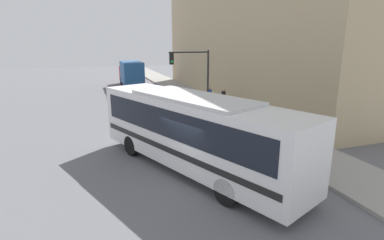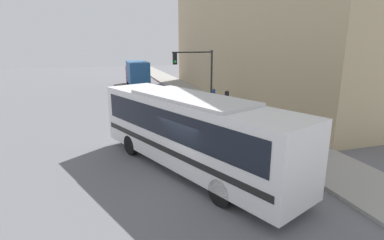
{
  "view_description": "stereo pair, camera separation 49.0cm",
  "coord_description": "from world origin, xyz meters",
  "px_view_note": "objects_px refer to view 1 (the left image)",
  "views": [
    {
      "loc": [
        -3.82,
        -10.43,
        5.45
      ],
      "look_at": [
        1.17,
        4.04,
        1.42
      ],
      "focal_mm": 28.0,
      "sensor_mm": 36.0,
      "label": 1
    },
    {
      "loc": [
        -3.36,
        -10.58,
        5.45
      ],
      "look_at": [
        1.17,
        4.04,
        1.42
      ],
      "focal_mm": 28.0,
      "sensor_mm": 36.0,
      "label": 2
    }
  ],
  "objects_px": {
    "fire_hydrant": "(255,128)",
    "pedestrian_near_corner": "(210,96)",
    "pedestrian_mid_block": "(223,99)",
    "delivery_truck": "(131,73)",
    "city_bus": "(193,128)",
    "parking_meter": "(222,104)",
    "traffic_light_pole": "(194,69)"
  },
  "relations": [
    {
      "from": "fire_hydrant",
      "to": "pedestrian_near_corner",
      "type": "height_order",
      "value": "pedestrian_near_corner"
    },
    {
      "from": "pedestrian_mid_block",
      "to": "fire_hydrant",
      "type": "bearing_deg",
      "value": -98.97
    },
    {
      "from": "delivery_truck",
      "to": "fire_hydrant",
      "type": "distance_m",
      "value": 23.7
    },
    {
      "from": "delivery_truck",
      "to": "city_bus",
      "type": "bearing_deg",
      "value": -92.28
    },
    {
      "from": "fire_hydrant",
      "to": "pedestrian_mid_block",
      "type": "xyz_separation_m",
      "value": [
        1.06,
        6.72,
        0.47
      ]
    },
    {
      "from": "city_bus",
      "to": "pedestrian_near_corner",
      "type": "bearing_deg",
      "value": 41.9
    },
    {
      "from": "city_bus",
      "to": "parking_meter",
      "type": "xyz_separation_m",
      "value": [
        4.93,
        7.75,
        -0.8
      ]
    },
    {
      "from": "city_bus",
      "to": "fire_hydrant",
      "type": "height_order",
      "value": "city_bus"
    },
    {
      "from": "fire_hydrant",
      "to": "pedestrian_near_corner",
      "type": "bearing_deg",
      "value": 85.96
    },
    {
      "from": "pedestrian_near_corner",
      "to": "traffic_light_pole",
      "type": "bearing_deg",
      "value": -157.41
    },
    {
      "from": "traffic_light_pole",
      "to": "pedestrian_mid_block",
      "type": "bearing_deg",
      "value": -26.94
    },
    {
      "from": "fire_hydrant",
      "to": "pedestrian_mid_block",
      "type": "distance_m",
      "value": 6.82
    },
    {
      "from": "fire_hydrant",
      "to": "pedestrian_near_corner",
      "type": "distance_m",
      "value": 8.52
    },
    {
      "from": "parking_meter",
      "to": "pedestrian_near_corner",
      "type": "relative_size",
      "value": 0.88
    },
    {
      "from": "delivery_truck",
      "to": "traffic_light_pole",
      "type": "height_order",
      "value": "traffic_light_pole"
    },
    {
      "from": "city_bus",
      "to": "traffic_light_pole",
      "type": "xyz_separation_m",
      "value": [
        3.87,
        10.88,
        1.48
      ]
    },
    {
      "from": "city_bus",
      "to": "pedestrian_mid_block",
      "type": "distance_m",
      "value": 11.52
    },
    {
      "from": "traffic_light_pole",
      "to": "parking_meter",
      "type": "distance_m",
      "value": 4.01
    },
    {
      "from": "delivery_truck",
      "to": "fire_hydrant",
      "type": "relative_size",
      "value": 8.03
    },
    {
      "from": "city_bus",
      "to": "pedestrian_near_corner",
      "type": "xyz_separation_m",
      "value": [
        5.53,
        11.56,
        -0.93
      ]
    },
    {
      "from": "city_bus",
      "to": "parking_meter",
      "type": "relative_size",
      "value": 7.66
    },
    {
      "from": "traffic_light_pole",
      "to": "pedestrian_near_corner",
      "type": "bearing_deg",
      "value": 22.59
    },
    {
      "from": "pedestrian_mid_block",
      "to": "parking_meter",
      "type": "bearing_deg",
      "value": -117.29
    },
    {
      "from": "traffic_light_pole",
      "to": "fire_hydrant",
      "type": "bearing_deg",
      "value": -82.32
    },
    {
      "from": "fire_hydrant",
      "to": "pedestrian_near_corner",
      "type": "xyz_separation_m",
      "value": [
        0.6,
        8.49,
        0.41
      ]
    },
    {
      "from": "fire_hydrant",
      "to": "parking_meter",
      "type": "bearing_deg",
      "value": 90.0
    },
    {
      "from": "parking_meter",
      "to": "city_bus",
      "type": "bearing_deg",
      "value": -122.45
    },
    {
      "from": "parking_meter",
      "to": "pedestrian_near_corner",
      "type": "xyz_separation_m",
      "value": [
        0.6,
        3.82,
        -0.13
      ]
    },
    {
      "from": "city_bus",
      "to": "fire_hydrant",
      "type": "relative_size",
      "value": 13.25
    },
    {
      "from": "city_bus",
      "to": "delivery_truck",
      "type": "distance_m",
      "value": 26.45
    },
    {
      "from": "fire_hydrant",
      "to": "parking_meter",
      "type": "relative_size",
      "value": 0.58
    },
    {
      "from": "delivery_truck",
      "to": "traffic_light_pole",
      "type": "xyz_separation_m",
      "value": [
        2.82,
        -15.55,
        1.71
      ]
    }
  ]
}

